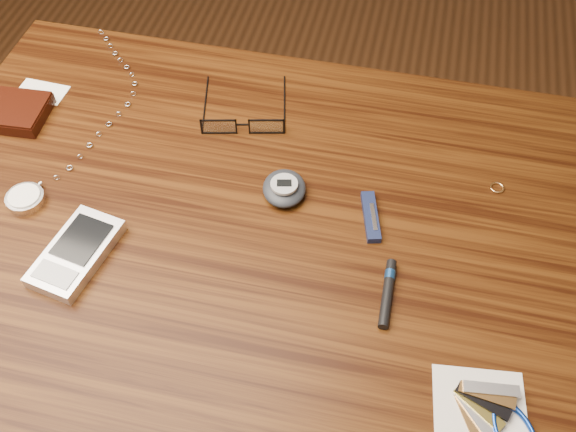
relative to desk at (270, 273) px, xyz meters
name	(u,v)px	position (x,y,z in m)	size (l,w,h in m)	color
ground	(276,432)	(0.00, 0.00, -0.65)	(3.80, 3.80, 0.00)	#472814
desk	(270,273)	(0.00, 0.00, 0.00)	(1.00, 0.70, 0.75)	#351A08
wallet_and_card	(13,111)	(-0.42, 0.12, 0.11)	(0.11, 0.13, 0.02)	black
eyeglasses	(243,124)	(-0.08, 0.17, 0.11)	(0.15, 0.15, 0.03)	black
gold_ring	(497,188)	(0.29, 0.14, 0.10)	(0.02, 0.02, 0.00)	#E7B26C
pocket_watch	(32,190)	(-0.32, -0.01, 0.11)	(0.12, 0.39, 0.02)	silver
pda_phone	(76,253)	(-0.22, -0.09, 0.11)	(0.09, 0.14, 0.02)	silver
pedometer	(284,188)	(0.01, 0.06, 0.11)	(0.07, 0.08, 0.03)	black
notepad_keys	(497,422)	(0.29, -0.19, 0.11)	(0.13, 0.12, 0.01)	silver
pocket_knife	(371,217)	(0.13, 0.05, 0.11)	(0.04, 0.08, 0.01)	#151B3D
black_blue_pen	(388,291)	(0.16, -0.06, 0.11)	(0.01, 0.09, 0.01)	black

